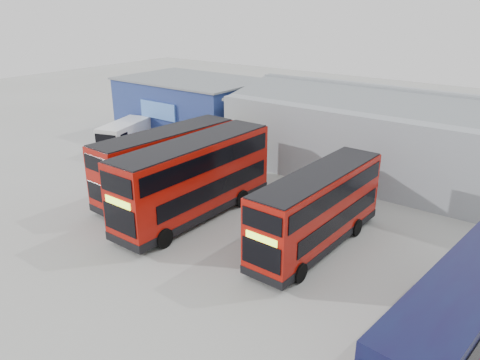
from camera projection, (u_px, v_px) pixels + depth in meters
ground_plane at (152, 268)px, 21.64m from camera, size 120.00×120.00×0.00m
office_block at (192, 107)px, 41.96m from camera, size 12.30×8.32×5.12m
maintenance_shed at (456, 145)px, 31.05m from camera, size 30.50×12.00×5.89m
double_decker_left at (167, 164)px, 29.02m from camera, size 2.98×10.02×4.19m
double_decker_centre at (195, 180)px, 26.05m from camera, size 2.81×10.64×4.48m
double_decker_right at (317, 211)px, 22.88m from camera, size 2.58×9.41×3.95m
single_decker_blue at (459, 315)px, 16.21m from camera, size 3.44×10.61×2.83m
panel_van at (125, 135)px, 38.23m from camera, size 3.54×5.59×2.28m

